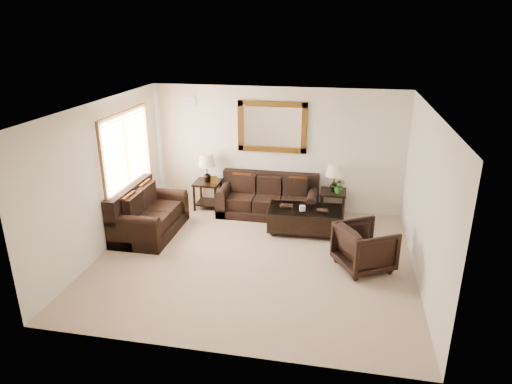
% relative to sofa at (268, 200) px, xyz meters
% --- Properties ---
extents(room, '(5.51, 5.01, 2.71)m').
position_rel_sofa_xyz_m(room, '(0.09, -2.08, 1.03)').
color(room, gray).
rests_on(room, ground).
extents(window, '(0.07, 1.96, 1.66)m').
position_rel_sofa_xyz_m(window, '(-2.61, -1.18, 1.23)').
color(window, white).
rests_on(window, room).
extents(mirror, '(1.50, 0.06, 1.10)m').
position_rel_sofa_xyz_m(mirror, '(0.00, 0.39, 1.53)').
color(mirror, '#472E0E').
rests_on(mirror, room).
extents(air_vent, '(0.25, 0.02, 0.18)m').
position_rel_sofa_xyz_m(air_vent, '(-1.81, 0.40, 2.03)').
color(air_vent, '#999999').
rests_on(air_vent, room).
extents(sofa, '(2.13, 0.92, 0.87)m').
position_rel_sofa_xyz_m(sofa, '(0.00, 0.00, 0.00)').
color(sofa, black).
rests_on(sofa, room).
extents(loveseat, '(1.01, 1.71, 0.96)m').
position_rel_sofa_xyz_m(loveseat, '(-2.19, -1.42, 0.04)').
color(loveseat, black).
rests_on(loveseat, room).
extents(end_table_left, '(0.57, 0.57, 1.25)m').
position_rel_sofa_xyz_m(end_table_left, '(-1.40, 0.09, 0.50)').
color(end_table_left, black).
rests_on(end_table_left, room).
extents(end_table_right, '(0.54, 0.54, 1.18)m').
position_rel_sofa_xyz_m(end_table_right, '(1.38, 0.11, 0.45)').
color(end_table_right, black).
rests_on(end_table_right, room).
extents(coffee_table, '(1.50, 0.84, 0.62)m').
position_rel_sofa_xyz_m(coffee_table, '(0.87, -0.78, -0.00)').
color(coffee_table, black).
rests_on(coffee_table, room).
extents(armchair, '(1.10, 1.11, 0.86)m').
position_rel_sofa_xyz_m(armchair, '(1.99, -2.02, 0.11)').
color(armchair, black).
rests_on(armchair, floor).
extents(potted_plant, '(0.35, 0.37, 0.25)m').
position_rel_sofa_xyz_m(potted_plant, '(1.50, 0.01, 0.39)').
color(potted_plant, '#1F521C').
rests_on(potted_plant, end_table_right).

